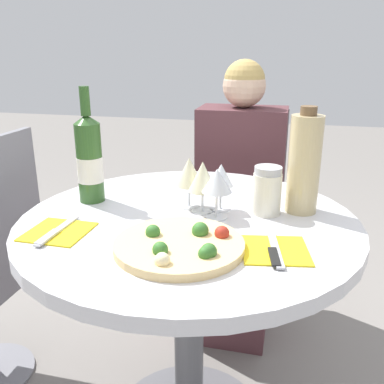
{
  "coord_description": "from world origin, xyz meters",
  "views": [
    {
      "loc": [
        0.26,
        -1.06,
        1.18
      ],
      "look_at": [
        0.03,
        -0.07,
        0.84
      ],
      "focal_mm": 40.0,
      "sensor_mm": 36.0,
      "label": 1
    }
  ],
  "objects_px": {
    "seated_diner": "(237,214)",
    "wine_bottle": "(89,159)",
    "pizza_large": "(181,245)",
    "dining_table": "(189,270)",
    "chair_behind_diner": "(241,215)",
    "tall_carafe": "(304,164)"
  },
  "relations": [
    {
      "from": "chair_behind_diner",
      "to": "tall_carafe",
      "type": "relative_size",
      "value": 3.11
    },
    {
      "from": "seated_diner",
      "to": "tall_carafe",
      "type": "bearing_deg",
      "value": 115.05
    },
    {
      "from": "wine_bottle",
      "to": "tall_carafe",
      "type": "height_order",
      "value": "wine_bottle"
    },
    {
      "from": "pizza_large",
      "to": "tall_carafe",
      "type": "xyz_separation_m",
      "value": [
        0.27,
        0.32,
        0.13
      ]
    },
    {
      "from": "wine_bottle",
      "to": "dining_table",
      "type": "bearing_deg",
      "value": -11.92
    },
    {
      "from": "dining_table",
      "to": "pizza_large",
      "type": "distance_m",
      "value": 0.26
    },
    {
      "from": "chair_behind_diner",
      "to": "tall_carafe",
      "type": "xyz_separation_m",
      "value": [
        0.24,
        -0.67,
        0.44
      ]
    },
    {
      "from": "pizza_large",
      "to": "tall_carafe",
      "type": "bearing_deg",
      "value": 49.86
    },
    {
      "from": "seated_diner",
      "to": "wine_bottle",
      "type": "xyz_separation_m",
      "value": [
        -0.37,
        -0.58,
        0.36
      ]
    },
    {
      "from": "chair_behind_diner",
      "to": "seated_diner",
      "type": "distance_m",
      "value": 0.16
    },
    {
      "from": "seated_diner",
      "to": "tall_carafe",
      "type": "distance_m",
      "value": 0.69
    },
    {
      "from": "tall_carafe",
      "to": "seated_diner",
      "type": "bearing_deg",
      "value": 115.05
    },
    {
      "from": "dining_table",
      "to": "wine_bottle",
      "type": "distance_m",
      "value": 0.44
    },
    {
      "from": "seated_diner",
      "to": "pizza_large",
      "type": "height_order",
      "value": "seated_diner"
    },
    {
      "from": "seated_diner",
      "to": "tall_carafe",
      "type": "height_order",
      "value": "seated_diner"
    },
    {
      "from": "dining_table",
      "to": "chair_behind_diner",
      "type": "height_order",
      "value": "chair_behind_diner"
    },
    {
      "from": "chair_behind_diner",
      "to": "seated_diner",
      "type": "bearing_deg",
      "value": 90.0
    },
    {
      "from": "dining_table",
      "to": "seated_diner",
      "type": "bearing_deg",
      "value": 85.28
    },
    {
      "from": "seated_diner",
      "to": "wine_bottle",
      "type": "distance_m",
      "value": 0.78
    },
    {
      "from": "chair_behind_diner",
      "to": "wine_bottle",
      "type": "relative_size",
      "value": 2.7
    },
    {
      "from": "pizza_large",
      "to": "dining_table",
      "type": "bearing_deg",
      "value": 98.56
    },
    {
      "from": "pizza_large",
      "to": "tall_carafe",
      "type": "relative_size",
      "value": 1.02
    }
  ]
}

